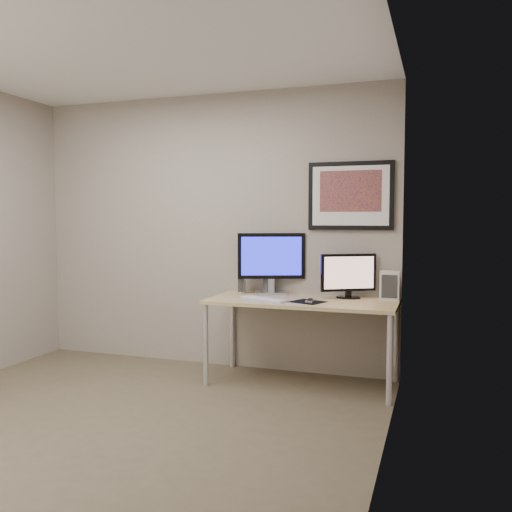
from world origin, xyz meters
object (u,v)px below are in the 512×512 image
(monitor_large, at_px, (271,260))
(speaker_left, at_px, (242,283))
(speaker_right, at_px, (268,285))
(keyboard, at_px, (264,299))
(fan_unit, at_px, (390,286))
(monitor_tv, at_px, (348,275))
(desk, at_px, (302,307))
(framed_art, at_px, (350,196))

(monitor_large, relative_size, speaker_left, 3.29)
(monitor_large, xyz_separation_m, speaker_right, (-0.04, 0.03, -0.23))
(keyboard, distance_m, fan_unit, 1.07)
(monitor_tv, height_order, keyboard, monitor_tv)
(speaker_left, bearing_deg, keyboard, -52.71)
(desk, relative_size, speaker_right, 9.97)
(desk, bearing_deg, framed_art, 43.46)
(fan_unit, bearing_deg, speaker_left, 177.78)
(monitor_large, height_order, fan_unit, monitor_large)
(framed_art, bearing_deg, monitor_large, -172.54)
(framed_art, xyz_separation_m, speaker_right, (-0.74, -0.06, -0.81))
(monitor_large, xyz_separation_m, keyboard, (0.05, -0.37, -0.30))
(speaker_right, distance_m, keyboard, 0.41)
(desk, height_order, keyboard, keyboard)
(framed_art, xyz_separation_m, keyboard, (-0.65, -0.46, -0.88))
(desk, distance_m, framed_art, 1.07)
(framed_art, distance_m, speaker_left, 1.27)
(speaker_left, relative_size, fan_unit, 0.72)
(desk, bearing_deg, monitor_large, 145.53)
(framed_art, height_order, speaker_right, framed_art)
(keyboard, bearing_deg, fan_unit, 42.53)
(framed_art, bearing_deg, monitor_tv, -84.97)
(keyboard, bearing_deg, monitor_tv, 49.55)
(fan_unit, bearing_deg, desk, -165.03)
(desk, xyz_separation_m, monitor_tv, (0.36, 0.19, 0.27))
(speaker_right, relative_size, fan_unit, 0.65)
(monitor_large, relative_size, monitor_tv, 1.33)
(speaker_right, bearing_deg, keyboard, -58.63)
(desk, height_order, monitor_tv, monitor_tv)
(monitor_large, bearing_deg, speaker_left, 162.80)
(desk, distance_m, monitor_tv, 0.49)
(desk, relative_size, monitor_tv, 3.63)
(monitor_tv, distance_m, speaker_right, 0.77)
(framed_art, xyz_separation_m, monitor_large, (-0.70, -0.09, -0.58))
(monitor_tv, xyz_separation_m, speaker_left, (-0.99, 0.03, -0.12))
(monitor_large, relative_size, fan_unit, 2.37)
(desk, distance_m, speaker_right, 0.50)
(desk, height_order, monitor_large, monitor_large)
(desk, bearing_deg, speaker_right, 145.39)
(speaker_right, height_order, keyboard, speaker_right)
(monitor_tv, bearing_deg, fan_unit, -26.82)
(monitor_tv, bearing_deg, speaker_left, 147.92)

